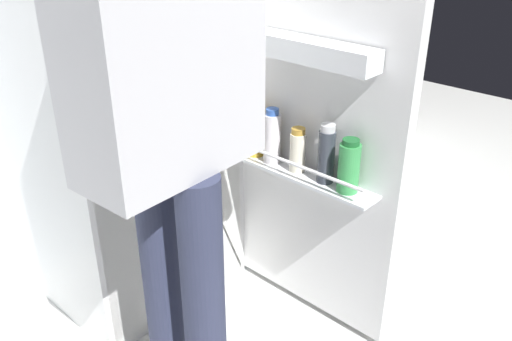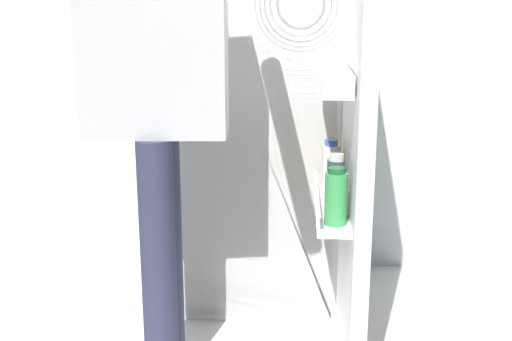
{
  "view_description": "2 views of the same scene",
  "coord_description": "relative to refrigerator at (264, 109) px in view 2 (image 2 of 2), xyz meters",
  "views": [
    {
      "loc": [
        -1.05,
        -1.11,
        1.48
      ],
      "look_at": [
        0.04,
        -0.1,
        0.74
      ],
      "focal_mm": 37.78,
      "sensor_mm": 36.0,
      "label": 1
    },
    {
      "loc": [
        0.18,
        -2.22,
        1.3
      ],
      "look_at": [
        0.03,
        -0.04,
        0.73
      ],
      "focal_mm": 45.23,
      "sensor_mm": 36.0,
      "label": 2
    }
  ],
  "objects": [
    {
      "name": "refrigerator",
      "position": [
        0.0,
        0.0,
        0.0
      ],
      "size": [
        0.74,
        1.33,
        1.73
      ],
      "color": "white",
      "rests_on": "ground_plane"
    },
    {
      "name": "kitchen_wall",
      "position": [
        -0.03,
        0.43,
        0.37
      ],
      "size": [
        4.4,
        0.1,
        2.47
      ],
      "primitive_type": "cube",
      "color": "silver",
      "rests_on": "ground_plane"
    },
    {
      "name": "person",
      "position": [
        -0.31,
        -0.64,
        0.2
      ],
      "size": [
        0.6,
        0.78,
        1.75
      ],
      "color": "#2D334C",
      "rests_on": "ground_plane"
    }
  ]
}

